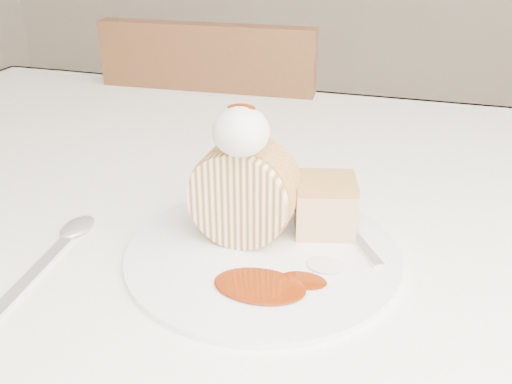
% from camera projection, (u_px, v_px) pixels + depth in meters
% --- Properties ---
extents(table, '(1.40, 0.90, 0.75)m').
position_uv_depth(table, '(260.00, 256.00, 0.73)').
color(table, white).
rests_on(table, ground).
extents(chair_far, '(0.43, 0.43, 0.87)m').
position_uv_depth(chair_far, '(226.00, 185.00, 1.29)').
color(chair_far, brown).
rests_on(chair_far, ground).
extents(plate, '(0.33, 0.33, 0.01)m').
position_uv_depth(plate, '(263.00, 253.00, 0.56)').
color(plate, white).
rests_on(plate, table).
extents(roulade_slice, '(0.10, 0.06, 0.10)m').
position_uv_depth(roulade_slice, '(244.00, 193.00, 0.56)').
color(roulade_slice, '#FFE3B1').
rests_on(roulade_slice, plate).
extents(cake_chunk, '(0.07, 0.07, 0.05)m').
position_uv_depth(cake_chunk, '(325.00, 208.00, 0.59)').
color(cake_chunk, tan).
rests_on(cake_chunk, plate).
extents(whipped_cream, '(0.05, 0.05, 0.05)m').
position_uv_depth(whipped_cream, '(241.00, 131.00, 0.51)').
color(whipped_cream, silver).
rests_on(whipped_cream, roulade_slice).
extents(caramel_drizzle, '(0.03, 0.02, 0.01)m').
position_uv_depth(caramel_drizzle, '(241.00, 102.00, 0.50)').
color(caramel_drizzle, '#6A1E04').
rests_on(caramel_drizzle, whipped_cream).
extents(caramel_pool, '(0.10, 0.07, 0.00)m').
position_uv_depth(caramel_pool, '(260.00, 286.00, 0.51)').
color(caramel_pool, '#6A1E04').
rests_on(caramel_pool, plate).
extents(fork, '(0.10, 0.15, 0.00)m').
position_uv_depth(fork, '(354.00, 236.00, 0.58)').
color(fork, silver).
rests_on(fork, plate).
extents(spoon, '(0.04, 0.18, 0.00)m').
position_uv_depth(spoon, '(31.00, 278.00, 0.53)').
color(spoon, silver).
rests_on(spoon, table).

